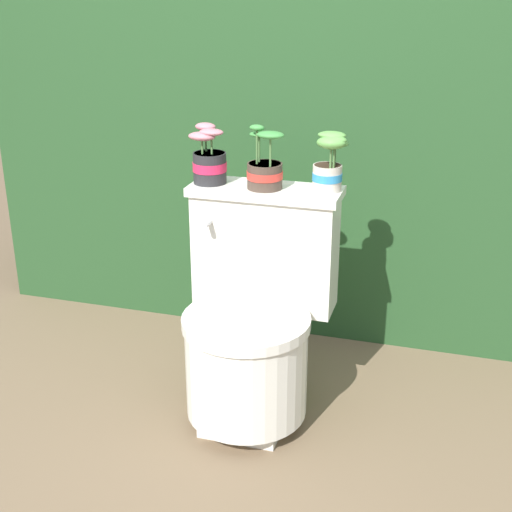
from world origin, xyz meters
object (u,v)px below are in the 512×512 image
(potted_plant_midleft, at_px, (265,170))
(potted_plant_middle, at_px, (329,164))
(toilet, at_px, (253,322))
(potted_plant_left, at_px, (209,161))

(potted_plant_midleft, bearing_deg, potted_plant_middle, 7.76)
(toilet, height_order, potted_plant_middle, potted_plant_middle)
(potted_plant_left, distance_m, potted_plant_midleft, 0.20)
(potted_plant_middle, bearing_deg, toilet, -143.60)
(potted_plant_left, relative_size, potted_plant_midleft, 0.94)
(potted_plant_left, bearing_deg, potted_plant_midleft, -3.30)
(potted_plant_midleft, distance_m, potted_plant_middle, 0.22)
(toilet, relative_size, potted_plant_midleft, 3.64)
(potted_plant_left, xyz_separation_m, potted_plant_midleft, (0.20, -0.01, -0.01))
(toilet, xyz_separation_m, potted_plant_middle, (0.21, 0.16, 0.54))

